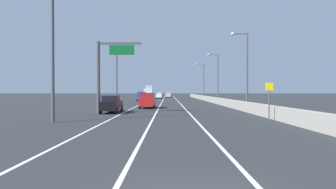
{
  "coord_description": "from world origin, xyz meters",
  "views": [
    {
      "loc": [
        -0.73,
        -5.68,
        2.39
      ],
      "look_at": [
        -0.72,
        50.86,
        1.56
      ],
      "focal_mm": 29.28,
      "sensor_mm": 36.0,
      "label": 1
    }
  ],
  "objects_px": {
    "box_truck": "(149,92)",
    "car_black_3": "(112,104)",
    "overhead_sign_gantry": "(105,68)",
    "lamp_post_right_second": "(245,65)",
    "car_gray_0": "(151,95)",
    "speed_advisory_sign": "(269,98)",
    "lamp_post_right_fourth": "(203,79)",
    "car_silver_5": "(168,95)",
    "lamp_post_left_near": "(56,48)",
    "car_white_1": "(159,95)",
    "car_blue_2": "(142,96)",
    "lamp_post_left_mid": "(118,71)",
    "lamp_post_right_third": "(216,74)",
    "car_red_4": "(147,100)"
  },
  "relations": [
    {
      "from": "lamp_post_right_second",
      "to": "box_truck",
      "type": "bearing_deg",
      "value": 107.11
    },
    {
      "from": "lamp_post_right_fourth",
      "to": "car_blue_2",
      "type": "height_order",
      "value": "lamp_post_right_fourth"
    },
    {
      "from": "lamp_post_right_fourth",
      "to": "car_blue_2",
      "type": "bearing_deg",
      "value": -146.92
    },
    {
      "from": "car_gray_0",
      "to": "car_silver_5",
      "type": "height_order",
      "value": "car_gray_0"
    },
    {
      "from": "lamp_post_right_second",
      "to": "lamp_post_right_third",
      "type": "bearing_deg",
      "value": 90.26
    },
    {
      "from": "box_truck",
      "to": "car_black_3",
      "type": "bearing_deg",
      "value": -90.14
    },
    {
      "from": "speed_advisory_sign",
      "to": "car_blue_2",
      "type": "relative_size",
      "value": 0.64
    },
    {
      "from": "car_gray_0",
      "to": "box_truck",
      "type": "xyz_separation_m",
      "value": [
        -0.22,
        -8.15,
        0.85
      ]
    },
    {
      "from": "car_black_3",
      "to": "car_red_4",
      "type": "distance_m",
      "value": 8.39
    },
    {
      "from": "speed_advisory_sign",
      "to": "car_blue_2",
      "type": "height_order",
      "value": "speed_advisory_sign"
    },
    {
      "from": "lamp_post_right_third",
      "to": "lamp_post_left_mid",
      "type": "distance_m",
      "value": 19.8
    },
    {
      "from": "lamp_post_right_second",
      "to": "overhead_sign_gantry",
      "type": "bearing_deg",
      "value": -161.6
    },
    {
      "from": "car_white_1",
      "to": "car_silver_5",
      "type": "height_order",
      "value": "car_silver_5"
    },
    {
      "from": "lamp_post_right_third",
      "to": "car_blue_2",
      "type": "distance_m",
      "value": 18.67
    },
    {
      "from": "lamp_post_right_second",
      "to": "car_blue_2",
      "type": "height_order",
      "value": "lamp_post_right_second"
    },
    {
      "from": "car_white_1",
      "to": "speed_advisory_sign",
      "type": "bearing_deg",
      "value": -79.95
    },
    {
      "from": "lamp_post_right_second",
      "to": "car_gray_0",
      "type": "distance_m",
      "value": 60.45
    },
    {
      "from": "box_truck",
      "to": "overhead_sign_gantry",
      "type": "bearing_deg",
      "value": -90.62
    },
    {
      "from": "speed_advisory_sign",
      "to": "lamp_post_right_fourth",
      "type": "distance_m",
      "value": 51.24
    },
    {
      "from": "lamp_post_left_mid",
      "to": "box_truck",
      "type": "relative_size",
      "value": 1.12
    },
    {
      "from": "lamp_post_right_third",
      "to": "car_blue_2",
      "type": "relative_size",
      "value": 2.03
    },
    {
      "from": "car_gray_0",
      "to": "lamp_post_left_near",
      "type": "bearing_deg",
      "value": -92.1
    },
    {
      "from": "car_black_3",
      "to": "lamp_post_right_second",
      "type": "bearing_deg",
      "value": 15.98
    },
    {
      "from": "overhead_sign_gantry",
      "to": "lamp_post_right_third",
      "type": "xyz_separation_m",
      "value": [
        15.96,
        24.74,
        0.81
      ]
    },
    {
      "from": "car_white_1",
      "to": "lamp_post_left_near",
      "type": "bearing_deg",
      "value": -95.24
    },
    {
      "from": "lamp_post_right_second",
      "to": "car_black_3",
      "type": "bearing_deg",
      "value": -164.02
    },
    {
      "from": "overhead_sign_gantry",
      "to": "lamp_post_left_near",
      "type": "xyz_separation_m",
      "value": [
        -1.82,
        -8.07,
        0.81
      ]
    },
    {
      "from": "lamp_post_right_third",
      "to": "car_silver_5",
      "type": "xyz_separation_m",
      "value": [
        -9.31,
        38.69,
        -4.59
      ]
    },
    {
      "from": "car_red_4",
      "to": "box_truck",
      "type": "height_order",
      "value": "box_truck"
    },
    {
      "from": "car_black_3",
      "to": "box_truck",
      "type": "xyz_separation_m",
      "value": [
        0.14,
        54.63,
        0.88
      ]
    },
    {
      "from": "lamp_post_right_fourth",
      "to": "car_silver_5",
      "type": "xyz_separation_m",
      "value": [
        -9.07,
        19.29,
        -4.59
      ]
    },
    {
      "from": "speed_advisory_sign",
      "to": "car_white_1",
      "type": "distance_m",
      "value": 61.29
    },
    {
      "from": "speed_advisory_sign",
      "to": "box_truck",
      "type": "distance_m",
      "value": 63.98
    },
    {
      "from": "car_gray_0",
      "to": "car_blue_2",
      "type": "bearing_deg",
      "value": -90.53
    },
    {
      "from": "car_gray_0",
      "to": "car_black_3",
      "type": "xyz_separation_m",
      "value": [
        -0.35,
        -62.79,
        -0.03
      ]
    },
    {
      "from": "car_black_3",
      "to": "box_truck",
      "type": "relative_size",
      "value": 0.56
    },
    {
      "from": "lamp_post_left_near",
      "to": "box_truck",
      "type": "bearing_deg",
      "value": 87.82
    },
    {
      "from": "overhead_sign_gantry",
      "to": "car_red_4",
      "type": "bearing_deg",
      "value": 66.63
    },
    {
      "from": "lamp_post_right_third",
      "to": "car_gray_0",
      "type": "xyz_separation_m",
      "value": [
        -15.14,
        38.92,
        -4.57
      ]
    },
    {
      "from": "car_black_3",
      "to": "car_silver_5",
      "type": "bearing_deg",
      "value": 84.35
    },
    {
      "from": "car_white_1",
      "to": "car_black_3",
      "type": "relative_size",
      "value": 0.99
    },
    {
      "from": "car_gray_0",
      "to": "car_white_1",
      "type": "distance_m",
      "value": 10.68
    },
    {
      "from": "lamp_post_left_near",
      "to": "lamp_post_left_mid",
      "type": "xyz_separation_m",
      "value": [
        0.41,
        23.29,
        0.0
      ]
    },
    {
      "from": "car_white_1",
      "to": "box_truck",
      "type": "relative_size",
      "value": 0.55
    },
    {
      "from": "lamp_post_right_fourth",
      "to": "car_white_1",
      "type": "distance_m",
      "value": 15.77
    },
    {
      "from": "lamp_post_left_mid",
      "to": "car_black_3",
      "type": "distance_m",
      "value": 15.18
    },
    {
      "from": "lamp_post_right_second",
      "to": "lamp_post_left_mid",
      "type": "distance_m",
      "value": 20.05
    },
    {
      "from": "lamp_post_right_second",
      "to": "lamp_post_right_fourth",
      "type": "xyz_separation_m",
      "value": [
        -0.32,
        38.81,
        0.0
      ]
    },
    {
      "from": "overhead_sign_gantry",
      "to": "car_black_3",
      "type": "relative_size",
      "value": 1.56
    },
    {
      "from": "car_white_1",
      "to": "car_blue_2",
      "type": "xyz_separation_m",
      "value": [
        -3.28,
        -19.15,
        0.12
      ]
    }
  ]
}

